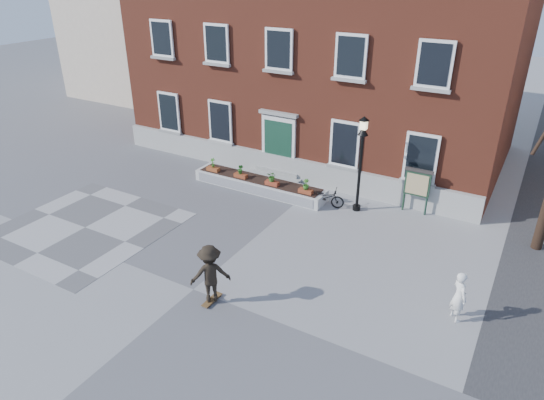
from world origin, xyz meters
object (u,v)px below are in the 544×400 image
Objects in this scene: lamp_post at (361,151)px; skateboarder at (210,274)px; bicycle at (325,197)px; bystander at (459,296)px; notice_board at (417,184)px.

lamp_post reaches higher than skateboarder.
lamp_post reaches higher than bicycle.
lamp_post is at bearing 4.24° from bystander.
bystander is 0.40× the size of lamp_post.
bystander is (6.12, -4.55, 0.36)m from bicycle.
skateboarder is (-3.65, -8.70, -0.27)m from notice_board.
skateboarder is (-6.44, -2.83, 0.21)m from bystander.
skateboarder reaches higher than bystander.
lamp_post is at bearing -87.48° from bicycle.
bicycle is at bearing -163.77° from lamp_post.
lamp_post is 2.10× the size of notice_board.
bystander is at bearing -64.58° from notice_board.
notice_board is at bearing 24.76° from lamp_post.
skateboarder is at bearing 73.29° from bystander.
bicycle is at bearing -158.35° from notice_board.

